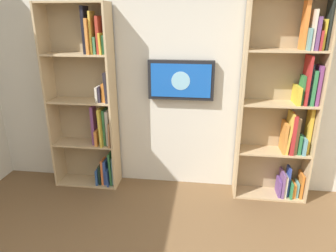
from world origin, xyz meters
name	(u,v)px	position (x,y,z in m)	size (l,w,h in m)	color
wall_back	(178,73)	(0.00, -2.23, 1.35)	(4.52, 0.06, 2.70)	silver
bookshelf_left	(287,106)	(-1.16, -2.06, 1.06)	(0.78, 0.28, 2.17)	tan
bookshelf_right	(90,103)	(0.99, -2.06, 1.01)	(0.75, 0.28, 2.08)	tan
wall_mounted_tv	(181,80)	(-0.04, -2.15, 1.28)	(0.72, 0.07, 0.43)	black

